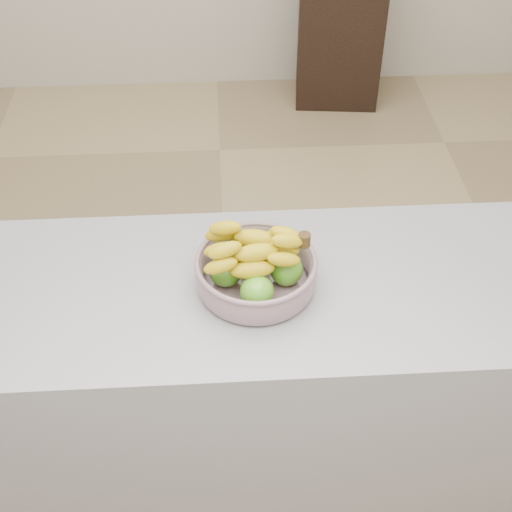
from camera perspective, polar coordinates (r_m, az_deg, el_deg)
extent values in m
plane|color=tan|center=(2.95, -2.38, -4.85)|extent=(4.00, 4.00, 0.00)
cube|color=#9B9AA3|center=(2.13, -2.13, -11.14)|extent=(2.00, 0.60, 0.90)
cube|color=black|center=(4.24, 6.73, 17.57)|extent=(0.50, 0.42, 0.84)
cylinder|color=#909AAC|center=(1.79, 0.00, -2.24)|extent=(0.26, 0.26, 0.01)
torus|color=#909AAC|center=(1.74, 0.00, -0.44)|extent=(0.30, 0.30, 0.01)
sphere|color=#529A1A|center=(1.70, 0.07, -2.86)|extent=(0.08, 0.08, 0.08)
sphere|color=#529A1A|center=(1.76, 2.45, -1.08)|extent=(0.08, 0.08, 0.08)
sphere|color=#529A1A|center=(1.81, -0.07, 0.49)|extent=(0.08, 0.08, 0.08)
sphere|color=#529A1A|center=(1.76, -2.45, -1.18)|extent=(0.08, 0.08, 0.08)
ellipsoid|color=yellow|center=(1.69, -0.29, -1.08)|extent=(0.19, 0.06, 0.04)
ellipsoid|color=yellow|center=(1.72, -0.33, 0.01)|extent=(0.19, 0.05, 0.04)
ellipsoid|color=yellow|center=(1.76, -0.37, 1.06)|extent=(0.19, 0.07, 0.04)
ellipsoid|color=yellow|center=(1.68, 0.03, 0.29)|extent=(0.19, 0.07, 0.04)
ellipsoid|color=yellow|center=(1.72, -0.03, 1.44)|extent=(0.20, 0.09, 0.04)
cylinder|color=#3A2912|center=(1.70, 3.89, 1.30)|extent=(0.03, 0.03, 0.03)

